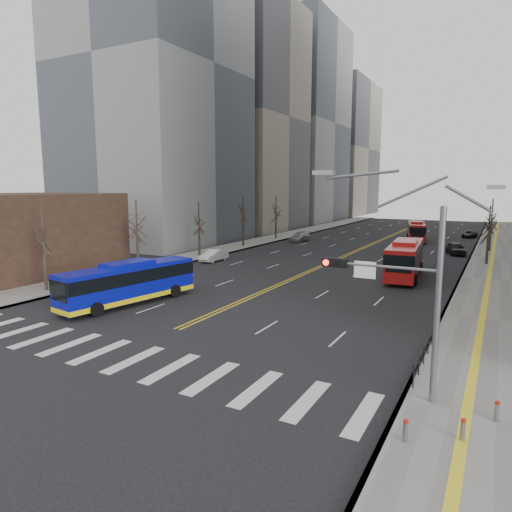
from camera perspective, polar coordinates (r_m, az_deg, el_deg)
ground at (r=25.36m, az=-16.99°, el=-11.82°), size 220.00×220.00×0.00m
sidewalk_right at (r=62.13m, az=28.34°, el=-0.35°), size 7.00×130.00×0.15m
sidewalk_left at (r=70.66m, az=-0.36°, el=1.67°), size 5.00×130.00×0.15m
crosswalk at (r=25.36m, az=-16.99°, el=-11.81°), size 26.70×4.00×0.01m
centerline at (r=74.07m, az=14.73°, el=1.65°), size 0.55×100.00×0.01m
office_towers at (r=88.04m, az=17.65°, el=18.25°), size 83.00×134.00×58.00m
storefront at (r=51.92m, az=-28.14°, el=2.45°), size 14.00×18.00×8.00m
signal_mast at (r=19.22m, az=17.63°, el=-3.33°), size 5.37×0.37×9.39m
pedestrian_railing at (r=24.04m, az=20.28°, el=-11.05°), size 0.06×6.06×1.02m
bollards at (r=18.31m, az=23.74°, el=-18.60°), size 2.87×3.17×0.78m
street_trees at (r=56.71m, az=2.85°, el=4.79°), size 35.20×47.20×7.60m
blue_bus at (r=35.35m, az=-15.61°, el=-3.11°), size 4.20×11.21×3.22m
red_bus_near at (r=46.37m, az=18.13°, el=-0.09°), size 3.61×11.50×3.58m
red_bus_far at (r=77.42m, az=19.39°, el=3.08°), size 4.35×10.37×3.23m
car_white at (r=53.84m, az=-5.28°, el=0.08°), size 1.59×4.25×1.39m
car_dark_mid at (r=64.34m, az=23.69°, el=0.88°), size 3.14×4.97×1.58m
car_silver at (r=73.45m, az=5.50°, el=2.40°), size 2.21×5.05×1.44m
car_dark_far at (r=86.70m, az=25.13°, el=2.49°), size 2.52×4.42×1.16m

